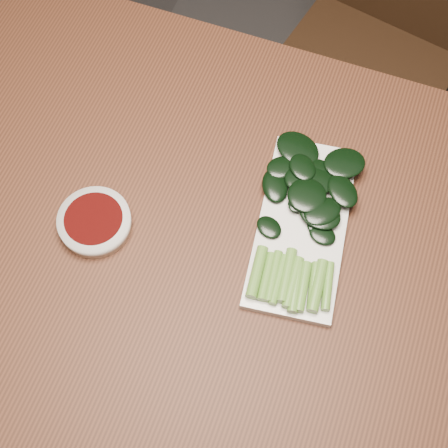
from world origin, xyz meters
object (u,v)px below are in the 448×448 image
sauce_bowl (95,222)px  chair_far (378,39)px  serving_plate (302,226)px  gai_lan (304,218)px  table (207,252)px

sauce_bowl → chair_far: bearing=67.8°
serving_plate → gai_lan: size_ratio=1.03×
gai_lan → chair_far: bearing=88.8°
table → sauce_bowl: 0.19m
table → gai_lan: 0.18m
sauce_bowl → serving_plate: bearing=19.9°
serving_plate → gai_lan: 0.02m
table → sauce_bowl: sauce_bowl is taller
table → chair_far: chair_far is taller
sauce_bowl → gai_lan: bearing=20.8°
sauce_bowl → serving_plate: 0.32m
chair_far → sauce_bowl: bearing=-100.2°
chair_far → serving_plate: bearing=-79.2°
gai_lan → table: bearing=-153.5°
serving_plate → chair_far: bearing=88.8°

